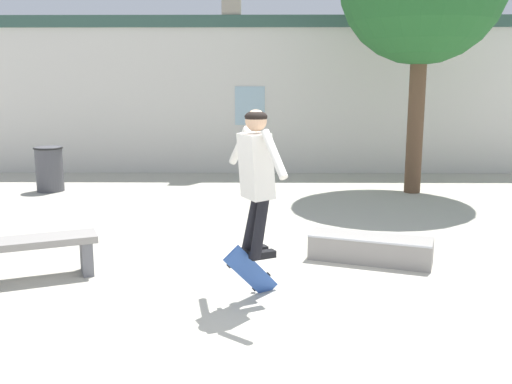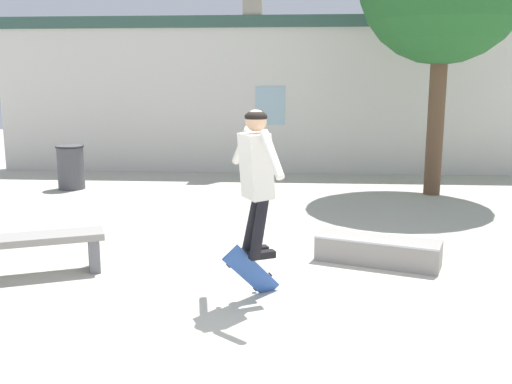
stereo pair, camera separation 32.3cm
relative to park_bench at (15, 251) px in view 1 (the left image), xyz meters
The scene contains 7 objects.
ground_plane 3.04m from the park_bench, 14.24° to the right, with size 40.00×40.00×0.00m, color #B2AD9E.
building_backdrop 8.45m from the park_bench, 69.46° to the left, with size 14.87×0.52×4.92m.
park_bench is the anchor object (origin of this frame).
skate_ledge 4.14m from the park_bench, 10.56° to the left, with size 1.54×0.91×0.32m.
trash_bin 5.49m from the park_bench, 106.41° to the left, with size 0.57×0.57×0.90m.
skater 2.90m from the park_bench, 11.46° to the right, with size 0.60×1.09×1.46m.
skateboard_flipping 2.67m from the park_bench, 10.38° to the right, with size 0.55×0.55×0.72m.
Camera 1 is at (-0.19, -5.27, 2.20)m, focal length 40.00 mm.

